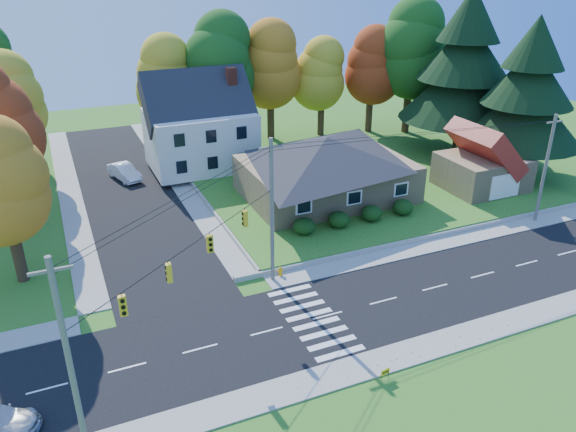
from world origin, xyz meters
The scene contains 24 objects.
ground centered at (0.00, 0.00, 0.00)m, with size 120.00×120.00×0.00m, color #3D7923.
road_main centered at (0.00, 0.00, 0.01)m, with size 90.00×8.00×0.02m, color black.
road_cross centered at (-8.00, 26.00, 0.01)m, with size 8.00×44.00×0.02m, color black.
sidewalk_north centered at (0.00, 5.00, 0.04)m, with size 90.00×2.00×0.08m, color #9C9A90.
sidewalk_south centered at (0.00, -5.00, 0.04)m, with size 90.00×2.00×0.08m, color #9C9A90.
lawn centered at (13.00, 21.00, 0.25)m, with size 30.00×30.00×0.50m, color #3D7923.
ranch_house centered at (8.00, 16.00, 3.27)m, with size 14.60×10.60×5.40m.
colonial_house centered at (0.04, 28.00, 4.58)m, with size 10.40×8.40×9.60m.
garage centered at (22.00, 11.99, 2.84)m, with size 7.30×6.30×4.60m.
hedge_row centered at (7.50, 9.80, 1.14)m, with size 10.70×1.70×1.27m.
traffic_infrastructure centered at (-0.15, 1.35, 5.15)m, with size 38.10×10.66×10.00m.
tree_lot_0 centered at (-2.00, 34.00, 8.31)m, with size 6.72×6.72×12.51m.
tree_lot_1 centered at (4.00, 33.00, 9.61)m, with size 7.84×7.84×14.60m.
tree_lot_2 centered at (10.00, 34.00, 8.96)m, with size 7.28×7.28×13.56m.
tree_lot_3 centered at (16.00, 33.00, 7.65)m, with size 6.16×6.16×11.47m.
tree_lot_4 centered at (22.00, 32.00, 8.31)m, with size 6.72×6.72×12.51m.
tree_lot_5 centered at (26.00, 30.00, 10.27)m, with size 8.40×8.40×15.64m.
conifer_east_a centered at (27.00, 22.00, 9.39)m, with size 12.80×12.80×16.96m.
conifer_east_b centered at (28.00, 14.00, 8.28)m, with size 11.20×11.20×14.84m.
tree_west_0 centered at (-17.00, 12.00, 7.15)m, with size 6.16×6.16×11.47m.
tree_west_2 centered at (-17.00, 32.00, 7.81)m, with size 6.72×6.72×12.51m.
white_car centered at (-7.68, 28.50, 0.78)m, with size 1.60×4.59×1.51m, color white.
fire_hydrant centered at (-0.83, 5.47, 0.33)m, with size 0.40×0.31×0.70m.
yard_sign centered at (0.12, -6.26, 0.48)m, with size 0.54×0.11×0.68m.
Camera 1 is at (-13.61, -25.17, 19.97)m, focal length 35.00 mm.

